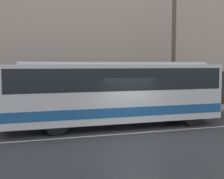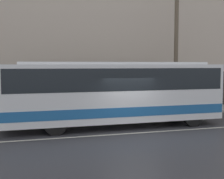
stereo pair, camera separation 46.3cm
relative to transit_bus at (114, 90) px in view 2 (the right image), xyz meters
name	(u,v)px [view 2 (the right image)]	position (x,y,z in m)	size (l,w,h in m)	color
ground_plane	(133,133)	(0.34, -1.76, -1.83)	(60.00, 60.00, 0.00)	#333338
sidewalk	(103,114)	(0.34, 3.56, -1.76)	(60.00, 2.63, 0.14)	gray
building_facade	(97,35)	(0.34, 5.01, 3.22)	(60.00, 0.35, 10.47)	#B7A899
lane_stripe	(133,133)	(0.34, -1.76, -1.83)	(54.00, 0.14, 0.01)	beige
transit_bus	(114,90)	(0.00, 0.00, 0.00)	(10.94, 2.50, 3.25)	silver
utility_pole_near	(176,50)	(4.94, 2.89, 2.21)	(0.26, 0.26, 7.81)	brown
pedestrian_waiting	(110,102)	(0.60, 2.89, -0.95)	(0.36, 0.36, 1.60)	#333338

